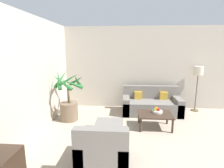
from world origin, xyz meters
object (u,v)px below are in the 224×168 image
at_px(armchair, 104,151).
at_px(fruit_bowl, 157,112).
at_px(sofa_loveseat, 151,105).
at_px(orange_fruit, 156,108).
at_px(floor_lamp, 198,74).
at_px(ottoman, 109,131).
at_px(apple_red, 159,109).
at_px(coffee_table, 155,116).
at_px(apple_green, 154,110).
at_px(potted_palm, 69,103).

bearing_deg(armchair, fruit_bowl, 54.67).
height_order(sofa_loveseat, fruit_bowl, sofa_loveseat).
height_order(sofa_loveseat, orange_fruit, sofa_loveseat).
xyz_separation_m(floor_lamp, ottoman, (-2.61, -2.08, -1.00)).
height_order(fruit_bowl, apple_red, apple_red).
distance_m(floor_lamp, armchair, 4.07).
relative_size(coffee_table, apple_green, 12.07).
relative_size(potted_palm, floor_lamp, 0.99).
bearing_deg(floor_lamp, apple_red, -137.50).
distance_m(fruit_bowl, apple_green, 0.11).
bearing_deg(apple_green, fruit_bowl, 17.87).
bearing_deg(fruit_bowl, sofa_loveseat, 90.81).
height_order(floor_lamp, orange_fruit, floor_lamp).
bearing_deg(potted_palm, armchair, -57.96).
distance_m(potted_palm, apple_green, 2.32).
distance_m(potted_palm, ottoman, 1.63).
xyz_separation_m(orange_fruit, ottoman, (-1.15, -0.86, -0.25)).
relative_size(apple_red, apple_green, 1.15).
distance_m(apple_red, orange_fruit, 0.09).
relative_size(orange_fruit, armchair, 0.09).
bearing_deg(apple_red, orange_fruit, 118.61).
distance_m(floor_lamp, fruit_bowl, 2.10).
bearing_deg(fruit_bowl, ottoman, -145.77).
distance_m(coffee_table, ottoman, 1.31).
relative_size(floor_lamp, fruit_bowl, 5.60).
height_order(coffee_table, apple_green, apple_green).
height_order(floor_lamp, fruit_bowl, floor_lamp).
relative_size(apple_green, orange_fruit, 0.87).
distance_m(potted_palm, floor_lamp, 4.04).
xyz_separation_m(coffee_table, orange_fruit, (0.05, 0.15, 0.14)).
xyz_separation_m(orange_fruit, armchair, (-1.17, -1.74, -0.19)).
xyz_separation_m(potted_palm, armchair, (1.20, -1.92, -0.22)).
bearing_deg(sofa_loveseat, apple_red, -87.81).
height_order(sofa_loveseat, armchair, armchair).
bearing_deg(apple_green, potted_palm, 173.31).
xyz_separation_m(potted_palm, floor_lamp, (3.83, 1.04, 0.71)).
relative_size(floor_lamp, apple_red, 17.98).
bearing_deg(coffee_table, sofa_loveseat, 86.74).
relative_size(sofa_loveseat, armchair, 2.06).
bearing_deg(fruit_bowl, apple_green, -162.13).
bearing_deg(orange_fruit, apple_red, -61.39).
height_order(fruit_bowl, armchair, armchair).
distance_m(orange_fruit, ottoman, 1.45).
xyz_separation_m(coffee_table, apple_red, (0.10, 0.07, 0.14)).
height_order(apple_red, orange_fruit, same).
height_order(coffee_table, armchair, armchair).
height_order(potted_palm, apple_green, potted_palm).
bearing_deg(floor_lamp, sofa_loveseat, -167.18).
xyz_separation_m(apple_green, armchair, (-1.11, -1.65, -0.18)).
height_order(fruit_bowl, orange_fruit, orange_fruit).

